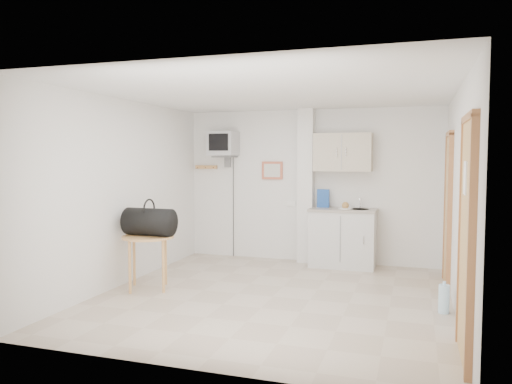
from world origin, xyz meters
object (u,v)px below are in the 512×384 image
(round_table, at_px, (148,242))
(duffel_bag, at_px, (149,222))
(water_bottle, at_px, (444,299))
(crt_television, at_px, (223,145))

(round_table, relative_size, duffel_bag, 1.06)
(round_table, height_order, water_bottle, round_table)
(crt_television, height_order, duffel_bag, crt_television)
(round_table, distance_m, water_bottle, 3.66)
(crt_television, bearing_deg, round_table, -95.27)
(crt_television, relative_size, round_table, 3.06)
(round_table, bearing_deg, crt_television, 84.73)
(crt_television, height_order, water_bottle, crt_television)
(duffel_bag, bearing_deg, crt_television, 87.01)
(crt_television, distance_m, duffel_bag, 2.40)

